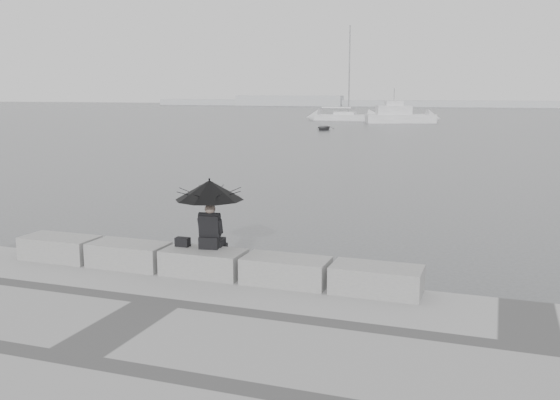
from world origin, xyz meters
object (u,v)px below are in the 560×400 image
at_px(seated_person, 209,196).
at_px(sailboat_left, 345,117).
at_px(dinghy, 324,128).
at_px(motor_cruiser, 400,116).

relative_size(seated_person, sailboat_left, 0.11).
bearing_deg(dinghy, sailboat_left, 96.45).
height_order(seated_person, dinghy, seated_person).
bearing_deg(motor_cruiser, sailboat_left, 132.81).
xyz_separation_m(sailboat_left, dinghy, (2.95, -21.47, -0.28)).
height_order(motor_cruiser, dinghy, motor_cruiser).
distance_m(seated_person, sailboat_left, 75.66).
distance_m(seated_person, motor_cruiser, 70.38).
height_order(seated_person, sailboat_left, sailboat_left).
bearing_deg(seated_person, dinghy, 93.02).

